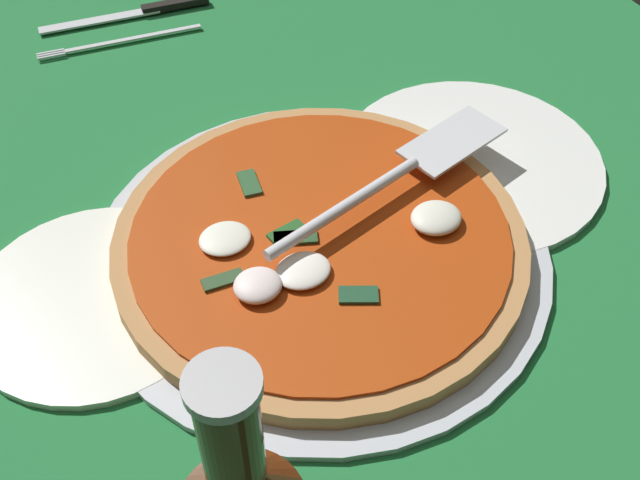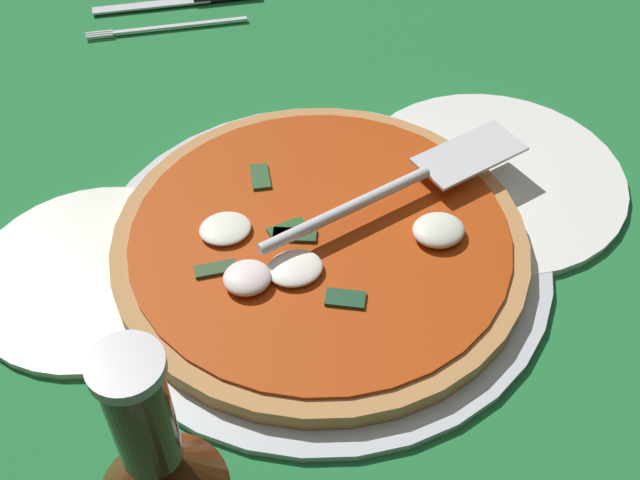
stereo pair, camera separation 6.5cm
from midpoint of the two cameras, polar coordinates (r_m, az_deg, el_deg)
The scene contains 8 objects.
ground_plane at distance 68.57cm, azimuth -4.67°, elevation -0.51°, with size 107.15×107.15×0.80cm, color #217037.
checker_pattern at distance 68.24cm, azimuth -4.70°, elevation -0.25°, with size 107.15×107.15×0.10cm.
pizza_pan at distance 66.53cm, azimuth -2.81°, elevation -1.02°, with size 38.57×38.57×0.97cm, color silver.
dinner_plate_left at distance 75.42cm, azimuth 8.41°, elevation 5.44°, with size 24.67×24.67×1.00cm, color white.
dinner_plate_right at distance 66.53cm, azimuth -18.63°, elevation -4.28°, with size 20.17×20.17×1.00cm, color white.
pizza at distance 65.42cm, azimuth -2.87°, elevation -0.22°, with size 34.44×34.44×3.21cm.
pizza_server at distance 67.39cm, azimuth 2.79°, elevation 4.58°, with size 26.17×9.42×1.00cm.
place_setting_near at distance 96.93cm, azimuth -15.41°, elevation 14.45°, with size 21.18×13.50×1.40cm.
Camera 1 is at (19.15, 42.57, 49.79)cm, focal length 44.29 mm.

